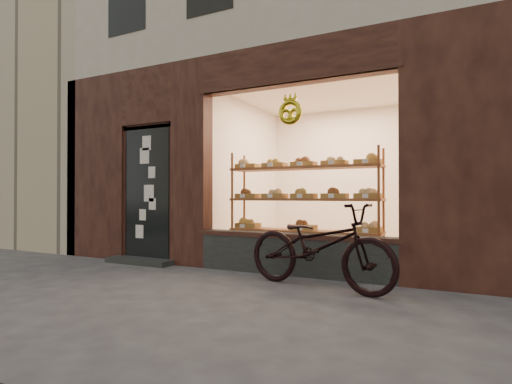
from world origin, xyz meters
The scene contains 4 objects.
ground centered at (0.00, 0.00, 0.00)m, with size 90.00×90.00×0.00m, color #38383C.
neighbor_left centered at (-9.60, 5.50, 4.50)m, with size 12.00×7.00×9.00m, color #B7AA93.
display_shelf centered at (0.45, 2.55, 0.89)m, with size 2.20×0.45×1.70m.
bicycle centered at (0.99, 1.51, 0.49)m, with size 0.65×1.85×0.97m, color black.
Camera 1 is at (2.37, -2.87, 1.05)m, focal length 28.00 mm.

